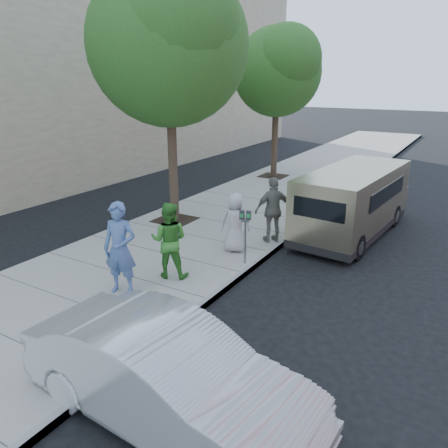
{
  "coord_description": "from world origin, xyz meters",
  "views": [
    {
      "loc": [
        5.87,
        -8.28,
        4.52
      ],
      "look_at": [
        0.71,
        0.42,
        1.1
      ],
      "focal_mm": 35.0,
      "sensor_mm": 36.0,
      "label": 1
    }
  ],
  "objects_px": {
    "person_green_shirt": "(169,240)",
    "person_gray_shirt": "(235,223)",
    "person_officer": "(120,249)",
    "tree_far": "(278,68)",
    "person_striped_polo": "(273,210)",
    "tree_near": "(169,38)",
    "sedan": "(168,376)",
    "van": "(354,200)",
    "parking_meter": "(245,226)"
  },
  "relations": [
    {
      "from": "person_officer",
      "to": "person_gray_shirt",
      "type": "distance_m",
      "value": 3.38
    },
    {
      "from": "person_green_shirt",
      "to": "person_gray_shirt",
      "type": "bearing_deg",
      "value": -127.04
    },
    {
      "from": "parking_meter",
      "to": "sedan",
      "type": "distance_m",
      "value": 5.2
    },
    {
      "from": "person_gray_shirt",
      "to": "parking_meter",
      "type": "bearing_deg",
      "value": 107.82
    },
    {
      "from": "parking_meter",
      "to": "person_officer",
      "type": "relative_size",
      "value": 0.68
    },
    {
      "from": "person_officer",
      "to": "person_gray_shirt",
      "type": "bearing_deg",
      "value": 58.03
    },
    {
      "from": "person_officer",
      "to": "van",
      "type": "bearing_deg",
      "value": 48.42
    },
    {
      "from": "tree_near",
      "to": "tree_far",
      "type": "bearing_deg",
      "value": 90.0
    },
    {
      "from": "tree_far",
      "to": "sedan",
      "type": "xyz_separation_m",
      "value": [
        4.98,
        -14.47,
        -4.16
      ]
    },
    {
      "from": "tree_near",
      "to": "van",
      "type": "bearing_deg",
      "value": 20.91
    },
    {
      "from": "parking_meter",
      "to": "tree_far",
      "type": "bearing_deg",
      "value": 90.36
    },
    {
      "from": "tree_near",
      "to": "person_striped_polo",
      "type": "xyz_separation_m",
      "value": [
        3.45,
        -0.16,
        -4.48
      ]
    },
    {
      "from": "tree_far",
      "to": "person_striped_polo",
      "type": "bearing_deg",
      "value": -66.0
    },
    {
      "from": "tree_near",
      "to": "parking_meter",
      "type": "bearing_deg",
      "value": -28.43
    },
    {
      "from": "tree_near",
      "to": "tree_far",
      "type": "distance_m",
      "value": 7.63
    },
    {
      "from": "tree_near",
      "to": "sedan",
      "type": "xyz_separation_m",
      "value": [
        4.98,
        -6.87,
        -4.83
      ]
    },
    {
      "from": "tree_far",
      "to": "person_striped_polo",
      "type": "height_order",
      "value": "tree_far"
    },
    {
      "from": "sedan",
      "to": "person_green_shirt",
      "type": "xyz_separation_m",
      "value": [
        -2.61,
        3.46,
        0.31
      ]
    },
    {
      "from": "person_green_shirt",
      "to": "person_gray_shirt",
      "type": "relative_size",
      "value": 1.12
    },
    {
      "from": "parking_meter",
      "to": "person_gray_shirt",
      "type": "distance_m",
      "value": 0.85
    },
    {
      "from": "person_officer",
      "to": "person_green_shirt",
      "type": "bearing_deg",
      "value": 54.98
    },
    {
      "from": "tree_far",
      "to": "van",
      "type": "distance_m",
      "value": 8.52
    },
    {
      "from": "parking_meter",
      "to": "van",
      "type": "distance_m",
      "value": 4.16
    },
    {
      "from": "person_officer",
      "to": "person_green_shirt",
      "type": "xyz_separation_m",
      "value": [
        0.39,
        1.14,
        -0.11
      ]
    },
    {
      "from": "tree_near",
      "to": "sedan",
      "type": "bearing_deg",
      "value": -54.07
    },
    {
      "from": "sedan",
      "to": "person_striped_polo",
      "type": "relative_size",
      "value": 2.4
    },
    {
      "from": "person_officer",
      "to": "person_gray_shirt",
      "type": "height_order",
      "value": "person_officer"
    },
    {
      "from": "tree_near",
      "to": "tree_far",
      "type": "xyz_separation_m",
      "value": [
        -0.0,
        7.6,
        -0.66
      ]
    },
    {
      "from": "sedan",
      "to": "tree_far",
      "type": "bearing_deg",
      "value": 22.11
    },
    {
      "from": "tree_far",
      "to": "sedan",
      "type": "distance_m",
      "value": 15.86
    },
    {
      "from": "person_officer",
      "to": "person_striped_polo",
      "type": "bearing_deg",
      "value": 55.5
    },
    {
      "from": "tree_near",
      "to": "person_green_shirt",
      "type": "bearing_deg",
      "value": -55.19
    },
    {
      "from": "van",
      "to": "person_officer",
      "type": "distance_m",
      "value": 7.21
    },
    {
      "from": "tree_far",
      "to": "van",
      "type": "bearing_deg",
      "value": -47.95
    },
    {
      "from": "van",
      "to": "person_striped_polo",
      "type": "distance_m",
      "value": 2.67
    },
    {
      "from": "sedan",
      "to": "person_green_shirt",
      "type": "bearing_deg",
      "value": 40.13
    },
    {
      "from": "person_striped_polo",
      "to": "person_green_shirt",
      "type": "bearing_deg",
      "value": 23.9
    },
    {
      "from": "sedan",
      "to": "parking_meter",
      "type": "bearing_deg",
      "value": 19.65
    },
    {
      "from": "tree_near",
      "to": "person_gray_shirt",
      "type": "height_order",
      "value": "tree_near"
    },
    {
      "from": "person_green_shirt",
      "to": "sedan",
      "type": "bearing_deg",
      "value": 104.29
    },
    {
      "from": "person_gray_shirt",
      "to": "person_striped_polo",
      "type": "distance_m",
      "value": 1.29
    },
    {
      "from": "person_green_shirt",
      "to": "tree_far",
      "type": "bearing_deg",
      "value": -100.56
    },
    {
      "from": "parking_meter",
      "to": "person_striped_polo",
      "type": "bearing_deg",
      "value": 71.75
    },
    {
      "from": "tree_near",
      "to": "sedan",
      "type": "relative_size",
      "value": 1.72
    },
    {
      "from": "person_gray_shirt",
      "to": "person_officer",
      "type": "bearing_deg",
      "value": 46.13
    },
    {
      "from": "tree_far",
      "to": "parking_meter",
      "type": "height_order",
      "value": "tree_far"
    },
    {
      "from": "van",
      "to": "tree_far",
      "type": "bearing_deg",
      "value": 137.19
    },
    {
      "from": "tree_far",
      "to": "person_green_shirt",
      "type": "distance_m",
      "value": 11.91
    },
    {
      "from": "van",
      "to": "person_striped_polo",
      "type": "bearing_deg",
      "value": -122.87
    },
    {
      "from": "sedan",
      "to": "tree_near",
      "type": "bearing_deg",
      "value": 39.05
    }
  ]
}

